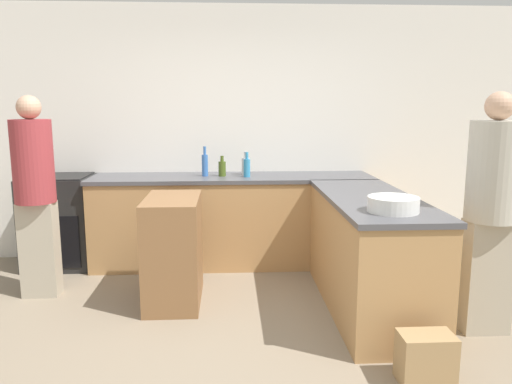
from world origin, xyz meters
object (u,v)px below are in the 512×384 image
object	(u,v)px
person_by_range	(35,190)
olive_oil_bottle	(222,168)
dish_soap_bottle	(247,167)
island_table	(173,250)
paper_bag	(426,358)
range_oven	(60,221)
vinegar_bottle_clear	(246,166)
mixing_bowl	(393,204)
person_at_peninsula	(491,206)
water_bottle_blue	(205,164)

from	to	relation	value
person_by_range	olive_oil_bottle	bearing A→B (deg)	26.64
dish_soap_bottle	olive_oil_bottle	world-z (taller)	dish_soap_bottle
island_table	person_by_range	distance (m)	1.30
dish_soap_bottle	paper_bag	bearing A→B (deg)	-66.60
olive_oil_bottle	person_by_range	distance (m)	1.78
range_oven	dish_soap_bottle	bearing A→B (deg)	-3.34
range_oven	island_table	size ratio (longest dim) A/B	1.05
island_table	vinegar_bottle_clear	world-z (taller)	vinegar_bottle_clear
vinegar_bottle_clear	dish_soap_bottle	distance (m)	0.17
island_table	mixing_bowl	xyz separation A→B (m)	(1.60, -0.80, 0.54)
range_oven	person_at_peninsula	world-z (taller)	person_at_peninsula
mixing_bowl	island_table	bearing A→B (deg)	153.42
island_table	dish_soap_bottle	size ratio (longest dim) A/B	3.56
water_bottle_blue	dish_soap_bottle	bearing A→B (deg)	-11.61
paper_bag	dish_soap_bottle	bearing A→B (deg)	113.40
dish_soap_bottle	paper_bag	world-z (taller)	dish_soap_bottle
person_by_range	person_at_peninsula	xyz separation A→B (m)	(3.53, -0.90, 0.00)
mixing_bowl	range_oven	bearing A→B (deg)	147.46
island_table	person_by_range	xyz separation A→B (m)	(-1.18, 0.20, 0.50)
island_table	person_by_range	size ratio (longest dim) A/B	0.52
mixing_bowl	vinegar_bottle_clear	distance (m)	2.11
vinegar_bottle_clear	dish_soap_bottle	bearing A→B (deg)	-88.01
range_oven	vinegar_bottle_clear	distance (m)	2.01
range_oven	olive_oil_bottle	xyz separation A→B (m)	(1.68, -0.04, 0.55)
mixing_bowl	person_at_peninsula	world-z (taller)	person_at_peninsula
range_oven	dish_soap_bottle	size ratio (longest dim) A/B	3.75
island_table	person_by_range	world-z (taller)	person_by_range
water_bottle_blue	person_at_peninsula	xyz separation A→B (m)	(2.12, -1.71, -0.11)
range_oven	olive_oil_bottle	size ratio (longest dim) A/B	4.51
paper_bag	mixing_bowl	bearing A→B (deg)	95.13
person_at_peninsula	island_table	bearing A→B (deg)	163.32
paper_bag	person_by_range	bearing A→B (deg)	151.03
olive_oil_bottle	vinegar_bottle_clear	bearing A→B (deg)	21.17
olive_oil_bottle	paper_bag	distance (m)	2.81
water_bottle_blue	person_by_range	world-z (taller)	person_by_range
mixing_bowl	person_at_peninsula	xyz separation A→B (m)	(0.75, 0.10, -0.04)
person_at_peninsula	paper_bag	bearing A→B (deg)	-136.32
water_bottle_blue	person_by_range	xyz separation A→B (m)	(-1.41, -0.81, -0.11)
vinegar_bottle_clear	island_table	bearing A→B (deg)	-120.91
dish_soap_bottle	person_at_peninsula	bearing A→B (deg)	-43.90
vinegar_bottle_clear	paper_bag	size ratio (longest dim) A/B	0.74
water_bottle_blue	paper_bag	distance (m)	2.91
person_by_range	person_at_peninsula	distance (m)	3.64
dish_soap_bottle	paper_bag	xyz separation A→B (m)	(0.99, -2.29, -0.88)
range_oven	mixing_bowl	world-z (taller)	mixing_bowl
olive_oil_bottle	person_at_peninsula	size ratio (longest dim) A/B	0.12
mixing_bowl	person_by_range	world-z (taller)	person_by_range
person_by_range	vinegar_bottle_clear	bearing A→B (deg)	25.93
olive_oil_bottle	paper_bag	size ratio (longest dim) A/B	0.64
range_oven	water_bottle_blue	distance (m)	1.62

